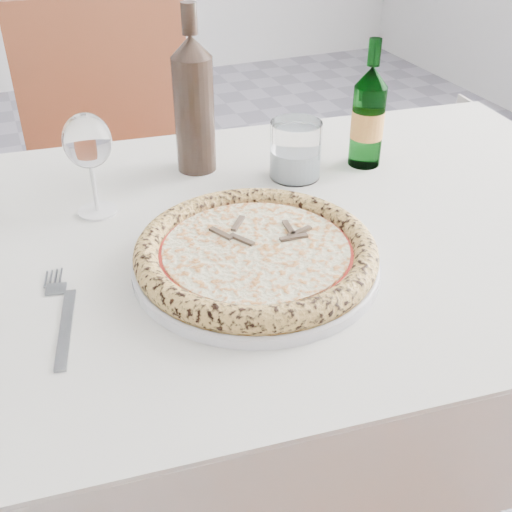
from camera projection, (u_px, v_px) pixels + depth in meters
The scene contains 9 objects.
dining_table at pixel (232, 286), 1.00m from camera, with size 1.41×0.92×0.76m.
chair_far at pixel (117, 164), 1.67m from camera, with size 0.47×0.47×0.93m.
plate at pixel (256, 263), 0.87m from camera, with size 0.33×0.33×0.02m.
pizza at pixel (256, 252), 0.86m from camera, with size 0.33×0.33×0.03m.
fork at pixel (63, 315), 0.78m from camera, with size 0.05×0.21×0.00m.
wine_glass at pixel (88, 144), 0.94m from camera, with size 0.07×0.07×0.16m.
tumbler at pixel (295, 154), 1.09m from camera, with size 0.09×0.09×0.10m.
beer_bottle at pixel (368, 117), 1.10m from camera, with size 0.06×0.06×0.22m.
wine_bottle at pixel (194, 103), 1.07m from camera, with size 0.07×0.07×0.28m.
Camera 1 is at (-0.04, -0.93, 1.25)m, focal length 45.00 mm.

